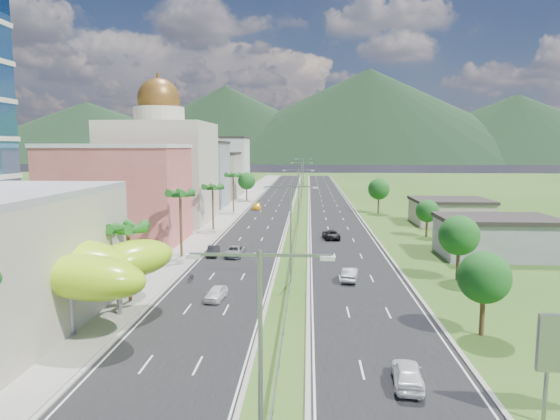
# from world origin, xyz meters

# --- Properties ---
(ground) EXTENTS (500.00, 500.00, 0.00)m
(ground) POSITION_xyz_m (0.00, 0.00, 0.00)
(ground) COLOR #2D5119
(ground) RESTS_ON ground
(road_left) EXTENTS (11.00, 260.00, 0.04)m
(road_left) POSITION_xyz_m (-7.50, 90.00, 0.02)
(road_left) COLOR black
(road_left) RESTS_ON ground
(road_right) EXTENTS (11.00, 260.00, 0.04)m
(road_right) POSITION_xyz_m (7.50, 90.00, 0.02)
(road_right) COLOR black
(road_right) RESTS_ON ground
(sidewalk_left) EXTENTS (7.00, 260.00, 0.12)m
(sidewalk_left) POSITION_xyz_m (-17.00, 90.00, 0.06)
(sidewalk_left) COLOR gray
(sidewalk_left) RESTS_ON ground
(median_guardrail) EXTENTS (0.10, 216.06, 0.76)m
(median_guardrail) POSITION_xyz_m (0.00, 71.99, 0.62)
(median_guardrail) COLOR gray
(median_guardrail) RESTS_ON ground
(streetlight_median_a) EXTENTS (6.04, 0.25, 11.00)m
(streetlight_median_a) POSITION_xyz_m (0.00, -25.00, 6.75)
(streetlight_median_a) COLOR gray
(streetlight_median_a) RESTS_ON ground
(streetlight_median_b) EXTENTS (6.04, 0.25, 11.00)m
(streetlight_median_b) POSITION_xyz_m (0.00, 10.00, 6.75)
(streetlight_median_b) COLOR gray
(streetlight_median_b) RESTS_ON ground
(streetlight_median_c) EXTENTS (6.04, 0.25, 11.00)m
(streetlight_median_c) POSITION_xyz_m (0.00, 50.00, 6.75)
(streetlight_median_c) COLOR gray
(streetlight_median_c) RESTS_ON ground
(streetlight_median_d) EXTENTS (6.04, 0.25, 11.00)m
(streetlight_median_d) POSITION_xyz_m (0.00, 95.00, 6.75)
(streetlight_median_d) COLOR gray
(streetlight_median_d) RESTS_ON ground
(streetlight_median_e) EXTENTS (6.04, 0.25, 11.00)m
(streetlight_median_e) POSITION_xyz_m (0.00, 140.00, 6.75)
(streetlight_median_e) COLOR gray
(streetlight_median_e) RESTS_ON ground
(lime_canopy) EXTENTS (18.00, 15.00, 7.40)m
(lime_canopy) POSITION_xyz_m (-20.00, -4.00, 4.99)
(lime_canopy) COLOR #9EDA15
(lime_canopy) RESTS_ON ground
(pink_shophouse) EXTENTS (20.00, 15.00, 15.00)m
(pink_shophouse) POSITION_xyz_m (-28.00, 32.00, 7.50)
(pink_shophouse) COLOR #CA5552
(pink_shophouse) RESTS_ON ground
(domed_building) EXTENTS (20.00, 20.00, 28.70)m
(domed_building) POSITION_xyz_m (-28.00, 55.00, 11.35)
(domed_building) COLOR #C1B3A0
(domed_building) RESTS_ON ground
(midrise_grey) EXTENTS (16.00, 15.00, 16.00)m
(midrise_grey) POSITION_xyz_m (-27.00, 80.00, 8.00)
(midrise_grey) COLOR gray
(midrise_grey) RESTS_ON ground
(midrise_beige) EXTENTS (16.00, 15.00, 13.00)m
(midrise_beige) POSITION_xyz_m (-27.00, 102.00, 6.50)
(midrise_beige) COLOR #A59A88
(midrise_beige) RESTS_ON ground
(midrise_white) EXTENTS (16.00, 15.00, 18.00)m
(midrise_white) POSITION_xyz_m (-27.00, 125.00, 9.00)
(midrise_white) COLOR silver
(midrise_white) RESTS_ON ground
(shed_near) EXTENTS (15.00, 10.00, 5.00)m
(shed_near) POSITION_xyz_m (28.00, 25.00, 2.50)
(shed_near) COLOR gray
(shed_near) RESTS_ON ground
(shed_far) EXTENTS (14.00, 12.00, 4.40)m
(shed_far) POSITION_xyz_m (30.00, 55.00, 2.20)
(shed_far) COLOR #A59A88
(shed_far) RESTS_ON ground
(palm_tree_b) EXTENTS (3.60, 3.60, 8.10)m
(palm_tree_b) POSITION_xyz_m (-15.50, 2.00, 7.06)
(palm_tree_b) COLOR #47301C
(palm_tree_b) RESTS_ON ground
(palm_tree_c) EXTENTS (3.60, 3.60, 9.60)m
(palm_tree_c) POSITION_xyz_m (-15.50, 22.00, 8.50)
(palm_tree_c) COLOR #47301C
(palm_tree_c) RESTS_ON ground
(palm_tree_d) EXTENTS (3.60, 3.60, 8.60)m
(palm_tree_d) POSITION_xyz_m (-15.50, 45.00, 7.54)
(palm_tree_d) COLOR #47301C
(palm_tree_d) RESTS_ON ground
(palm_tree_e) EXTENTS (3.60, 3.60, 9.40)m
(palm_tree_e) POSITION_xyz_m (-15.50, 70.00, 8.31)
(palm_tree_e) COLOR #47301C
(palm_tree_e) RESTS_ON ground
(leafy_tree_lfar) EXTENTS (4.90, 4.90, 8.05)m
(leafy_tree_lfar) POSITION_xyz_m (-15.50, 95.00, 5.58)
(leafy_tree_lfar) COLOR #47301C
(leafy_tree_lfar) RESTS_ON ground
(leafy_tree_ra) EXTENTS (4.20, 4.20, 6.90)m
(leafy_tree_ra) POSITION_xyz_m (16.00, -5.00, 4.78)
(leafy_tree_ra) COLOR #47301C
(leafy_tree_ra) RESTS_ON ground
(leafy_tree_rb) EXTENTS (4.55, 4.55, 7.47)m
(leafy_tree_rb) POSITION_xyz_m (19.00, 12.00, 5.18)
(leafy_tree_rb) COLOR #47301C
(leafy_tree_rb) RESTS_ON ground
(leafy_tree_rc) EXTENTS (3.85, 3.85, 6.33)m
(leafy_tree_rc) POSITION_xyz_m (22.00, 40.00, 4.37)
(leafy_tree_rc) COLOR #47301C
(leafy_tree_rc) RESTS_ON ground
(leafy_tree_rd) EXTENTS (4.90, 4.90, 8.05)m
(leafy_tree_rd) POSITION_xyz_m (18.00, 70.00, 5.58)
(leafy_tree_rd) COLOR #47301C
(leafy_tree_rd) RESTS_ON ground
(mountain_ridge) EXTENTS (860.00, 140.00, 90.00)m
(mountain_ridge) POSITION_xyz_m (60.00, 450.00, 0.00)
(mountain_ridge) COLOR black
(mountain_ridge) RESTS_ON ground
(car_white_near_left) EXTENTS (2.06, 4.08, 1.33)m
(car_white_near_left) POSITION_xyz_m (-7.15, 2.95, 0.71)
(car_white_near_left) COLOR white
(car_white_near_left) RESTS_ON road_left
(car_dark_left) EXTENTS (1.79, 4.28, 1.38)m
(car_dark_left) POSITION_xyz_m (-11.29, 22.99, 0.73)
(car_dark_left) COLOR black
(car_dark_left) RESTS_ON road_left
(car_silver_mid_left) EXTENTS (2.56, 5.14, 1.40)m
(car_silver_mid_left) POSITION_xyz_m (-8.22, 22.77, 0.74)
(car_silver_mid_left) COLOR #93959A
(car_silver_mid_left) RESTS_ON road_left
(car_yellow_far_left) EXTENTS (2.24, 5.13, 1.47)m
(car_yellow_far_left) POSITION_xyz_m (-10.59, 75.39, 0.77)
(car_yellow_far_left) COLOR yellow
(car_yellow_far_left) RESTS_ON road_left
(car_white_near_right) EXTENTS (2.24, 4.73, 1.56)m
(car_white_near_right) POSITION_xyz_m (8.31, -14.11, 0.82)
(car_white_near_right) COLOR white
(car_white_near_right) RESTS_ON road_right
(car_silver_right) EXTENTS (2.34, 4.84, 1.53)m
(car_silver_right) POSITION_xyz_m (6.72, 11.00, 0.81)
(car_silver_right) COLOR #93949A
(car_silver_right) RESTS_ON road_right
(car_dark_far_right) EXTENTS (3.00, 5.52, 1.47)m
(car_dark_far_right) POSITION_xyz_m (5.73, 36.99, 0.77)
(car_dark_far_right) COLOR black
(car_dark_far_right) RESTS_ON road_right
(motorcycle) EXTENTS (0.65, 1.93, 1.22)m
(motorcycle) POSITION_xyz_m (-11.23, 9.56, 0.65)
(motorcycle) COLOR black
(motorcycle) RESTS_ON road_left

